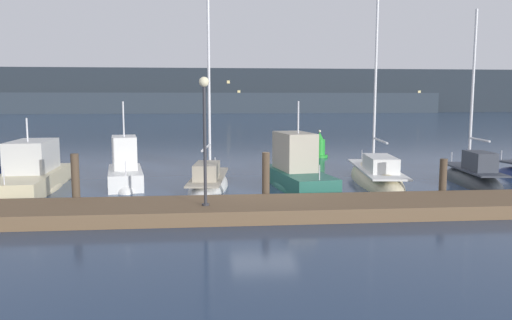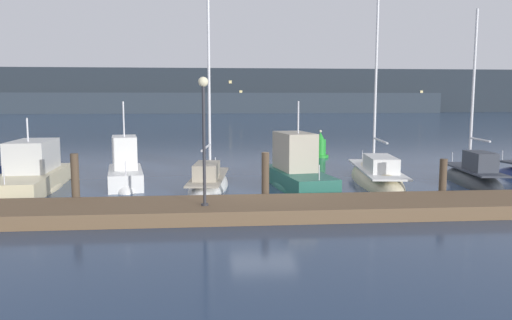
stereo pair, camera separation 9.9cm
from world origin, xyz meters
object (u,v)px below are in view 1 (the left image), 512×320
sailboat_berth_4 (209,185)px  motorboat_berth_5 (298,177)px  sailboat_berth_7 (473,181)px  dock_lamppost (205,120)px  sailboat_berth_6 (376,180)px  channel_buoy (320,147)px  motorboat_berth_2 (30,181)px  motorboat_berth_3 (125,178)px

sailboat_berth_4 → motorboat_berth_5: size_ratio=1.49×
sailboat_berth_7 → dock_lamppost: size_ratio=2.09×
sailboat_berth_6 → motorboat_berth_5: bearing=-164.5°
channel_buoy → dock_lamppost: dock_lamppost is taller
motorboat_berth_5 → sailboat_berth_7: bearing=0.6°
motorboat_berth_2 → sailboat_berth_4: 7.63m
channel_buoy → dock_lamppost: size_ratio=0.44×
sailboat_berth_7 → motorboat_berth_5: bearing=-179.4°
sailboat_berth_4 → dock_lamppost: size_ratio=2.19×
motorboat_berth_3 → motorboat_berth_5: size_ratio=0.78×
motorboat_berth_5 → motorboat_berth_2: bearing=177.2°
sailboat_berth_4 → sailboat_berth_7: (12.01, -0.24, 0.02)m
dock_lamppost → motorboat_berth_3: bearing=118.4°
motorboat_berth_2 → dock_lamppost: size_ratio=1.73×
motorboat_berth_3 → channel_buoy: 14.85m
sailboat_berth_6 → motorboat_berth_3: bearing=179.1°
motorboat_berth_2 → sailboat_berth_6: sailboat_berth_6 is taller
sailboat_berth_4 → sailboat_berth_6: 7.84m
motorboat_berth_2 → motorboat_berth_3: (3.89, 0.71, -0.04)m
sailboat_berth_6 → dock_lamppost: sailboat_berth_6 is taller
motorboat_berth_2 → sailboat_berth_7: 19.64m
sailboat_berth_4 → sailboat_berth_7: 12.01m
sailboat_berth_4 → sailboat_berth_7: bearing=-1.1°
motorboat_berth_3 → sailboat_berth_6: bearing=-0.9°
sailboat_berth_6 → sailboat_berth_7: sailboat_berth_6 is taller
motorboat_berth_3 → sailboat_berth_6: size_ratio=0.41×
motorboat_berth_3 → sailboat_berth_7: (15.74, -1.18, -0.20)m
sailboat_berth_4 → dock_lamppost: (-0.11, -5.74, 3.06)m
sailboat_berth_4 → motorboat_berth_5: sailboat_berth_4 is taller
sailboat_berth_7 → channel_buoy: size_ratio=4.74×
motorboat_berth_5 → sailboat_berth_6: 4.07m
sailboat_berth_4 → channel_buoy: (7.38, 10.79, 0.52)m
motorboat_berth_3 → sailboat_berth_4: 3.86m
motorboat_berth_5 → sailboat_berth_7: sailboat_berth_7 is taller
motorboat_berth_5 → sailboat_berth_7: (8.12, 0.09, -0.29)m
motorboat_berth_2 → motorboat_berth_5: motorboat_berth_5 is taller
motorboat_berth_3 → sailboat_berth_6: sailboat_berth_6 is taller
motorboat_berth_2 → sailboat_berth_6: 15.44m
sailboat_berth_7 → sailboat_berth_4: bearing=178.9°
sailboat_berth_4 → motorboat_berth_2: bearing=178.2°
channel_buoy → sailboat_berth_6: bearing=-87.6°
motorboat_berth_2 → motorboat_berth_5: 11.53m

